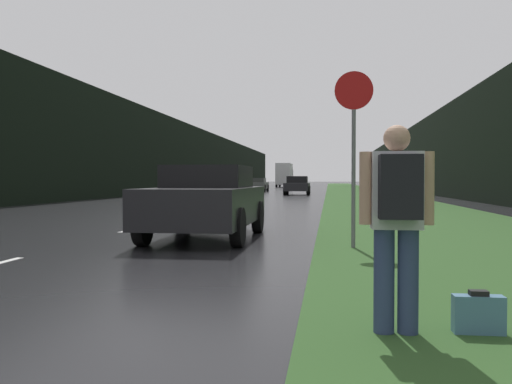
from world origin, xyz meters
The scene contains 13 objects.
grass_verge centered at (7.47, 40.00, 0.01)m, with size 6.00×240.00×0.02m, color #2D5123.
lane_stripe_c centered at (0.00, 12.42, 0.00)m, with size 0.12×3.00×0.01m, color silver.
lane_stripe_d centered at (0.00, 19.42, 0.00)m, with size 0.12×3.00×0.01m, color silver.
lane_stripe_e centered at (0.00, 26.42, 0.00)m, with size 0.12×3.00×0.01m, color silver.
treeline_far_side centered at (-10.47, 50.00, 3.44)m, with size 2.00×140.00×6.89m, color black.
treeline_near_side centered at (13.47, 50.00, 3.12)m, with size 2.00×140.00×6.23m, color black.
stop_sign centered at (5.14, 8.73, 1.87)m, with size 0.67×0.07×3.09m.
hitchhiker_with_backpack centered at (5.23, 3.39, 0.94)m, with size 0.57×0.40×1.63m.
suitcase centered at (5.86, 3.50, 0.16)m, with size 0.38×0.14×0.35m.
car_passing_near centered at (2.23, 10.03, 0.77)m, with size 1.96×4.39×1.49m.
car_passing_far centered at (2.23, 41.99, 0.75)m, with size 1.97×4.31×1.46m.
car_oncoming centered at (-2.23, 51.51, 0.71)m, with size 1.95×4.18×1.35m.
delivery_truck centered at (-2.23, 84.65, 1.94)m, with size 2.41×8.34×3.69m.
Camera 1 is at (4.72, -0.84, 1.21)m, focal length 38.00 mm.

